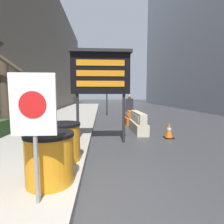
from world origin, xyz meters
TOP-DOWN VIEW (x-y plane):
  - ground_plane at (0.00, 0.00)m, footprint 120.00×120.00m
  - building_left_facade at (-4.52, 9.80)m, footprint 0.40×50.40m
  - bare_tree at (-3.92, 5.37)m, footprint 1.95×2.06m
  - barrel_drum_foreground at (-0.52, 0.58)m, footprint 0.87×0.87m
  - barrel_drum_middle at (-0.53, 1.66)m, footprint 0.87×0.87m
  - warning_sign at (-0.53, -0.03)m, footprint 0.62×0.08m
  - message_board at (0.39, 3.73)m, footprint 2.18×0.36m
  - jersey_barrier_cream at (2.13, 5.51)m, footprint 0.51×2.16m
  - jersey_barrier_orange_far at (2.13, 7.89)m, footprint 0.60×1.67m
  - traffic_cone_near at (2.80, 7.85)m, footprint 0.32×0.32m
  - traffic_cone_mid at (2.78, 9.54)m, footprint 0.44×0.44m
  - traffic_cone_far at (3.11, 4.22)m, footprint 0.36×0.36m
  - traffic_light_near_curb at (0.89, 11.99)m, footprint 0.28×0.44m
  - pedestrian_worker at (2.16, 8.21)m, footprint 0.51×0.37m

SIDE VIEW (x-z plane):
  - ground_plane at x=0.00m, z-range 0.00..0.00m
  - traffic_cone_near at x=2.80m, z-range -0.01..0.56m
  - traffic_cone_far at x=3.11m, z-range -0.01..0.64m
  - jersey_barrier_orange_far at x=2.13m, z-range -0.05..0.76m
  - traffic_cone_mid at x=2.78m, z-range -0.01..0.79m
  - jersey_barrier_cream at x=2.13m, z-range -0.06..0.87m
  - barrel_drum_foreground at x=-0.52m, z-range 0.17..1.07m
  - barrel_drum_middle at x=-0.53m, z-range 0.17..1.07m
  - pedestrian_worker at x=2.16m, z-range 0.16..1.88m
  - warning_sign at x=-0.53m, z-range 0.53..2.41m
  - bare_tree at x=-3.92m, z-range 0.11..4.25m
  - message_board at x=0.39m, z-range 0.83..4.12m
  - traffic_light_near_curb at x=0.89m, z-range 0.80..4.31m
  - building_left_facade at x=-4.52m, z-range 0.00..12.67m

